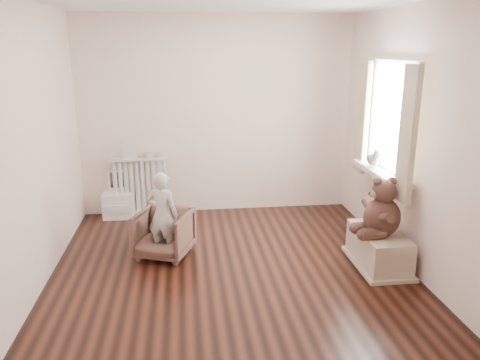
{
  "coord_description": "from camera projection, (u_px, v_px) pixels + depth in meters",
  "views": [
    {
      "loc": [
        -0.44,
        -4.38,
        2.19
      ],
      "look_at": [
        0.15,
        0.45,
        0.8
      ],
      "focal_mm": 35.0,
      "sensor_mm": 36.0,
      "label": 1
    }
  ],
  "objects": [
    {
      "name": "right_wall",
      "position": [
        409.0,
        139.0,
        4.68
      ],
      "size": [
        0.02,
        3.6,
        2.6
      ],
      "primitive_type": "cube",
      "color": "white",
      "rests_on": "ground"
    },
    {
      "name": "child",
      "position": [
        162.0,
        215.0,
        4.91
      ],
      "size": [
        0.4,
        0.33,
        0.93
      ],
      "primitive_type": "imported",
      "rotation": [
        0.0,
        0.0,
        2.77
      ],
      "color": "beige",
      "rests_on": "armchair"
    },
    {
      "name": "tin_a",
      "position": [
        147.0,
        155.0,
        6.1
      ],
      "size": [
        0.11,
        0.11,
        0.06
      ],
      "primitive_type": "cylinder",
      "color": "#A59E8C",
      "rests_on": "radiator"
    },
    {
      "name": "floor",
      "position": [
        231.0,
        267.0,
        4.83
      ],
      "size": [
        3.6,
        3.6,
        0.01
      ],
      "primitive_type": "cube",
      "color": "black",
      "rests_on": "ground"
    },
    {
      "name": "toy_vanity",
      "position": [
        118.0,
        197.0,
        6.17
      ],
      "size": [
        0.39,
        0.28,
        0.61
      ],
      "primitive_type": "cube",
      "color": "silver",
      "rests_on": "floor"
    },
    {
      "name": "front_wall",
      "position": [
        261.0,
        203.0,
        2.75
      ],
      "size": [
        3.6,
        0.02,
        2.6
      ],
      "primitive_type": "cube",
      "color": "white",
      "rests_on": "ground"
    },
    {
      "name": "toy_bench",
      "position": [
        379.0,
        247.0,
        4.82
      ],
      "size": [
        0.42,
        0.79,
        0.37
      ],
      "primitive_type": "cube",
      "color": "#BFB094",
      "rests_on": "floor"
    },
    {
      "name": "window_sill",
      "position": [
        380.0,
        173.0,
        5.07
      ],
      "size": [
        0.22,
        1.1,
        0.06
      ],
      "primitive_type": "cube",
      "color": "silver",
      "rests_on": "right_wall"
    },
    {
      "name": "window",
      "position": [
        393.0,
        120.0,
        4.92
      ],
      "size": [
        0.03,
        0.9,
        1.1
      ],
      "primitive_type": "cube",
      "color": "white",
      "rests_on": "right_wall"
    },
    {
      "name": "teddy_bear",
      "position": [
        383.0,
        207.0,
        4.6
      ],
      "size": [
        0.5,
        0.4,
        0.59
      ],
      "primitive_type": null,
      "rotation": [
        0.0,
        0.0,
        0.06
      ],
      "color": "#371E18",
      "rests_on": "toy_bench"
    },
    {
      "name": "curtain_right",
      "position": [
        363.0,
        118.0,
        5.47
      ],
      "size": [
        0.06,
        0.26,
        1.3
      ],
      "primitive_type": "cube",
      "color": "beige",
      "rests_on": "right_wall"
    },
    {
      "name": "back_wall",
      "position": [
        216.0,
        116.0,
        6.19
      ],
      "size": [
        3.6,
        0.02,
        2.6
      ],
      "primitive_type": "cube",
      "color": "white",
      "rests_on": "ground"
    },
    {
      "name": "radiator",
      "position": [
        140.0,
        187.0,
        6.2
      ],
      "size": [
        0.75,
        0.14,
        0.79
      ],
      "primitive_type": "cube",
      "color": "silver",
      "rests_on": "floor"
    },
    {
      "name": "tin_b",
      "position": [
        157.0,
        156.0,
        6.12
      ],
      "size": [
        0.09,
        0.09,
        0.05
      ],
      "primitive_type": "cylinder",
      "color": "#A59E8C",
      "rests_on": "radiator"
    },
    {
      "name": "curtain_left",
      "position": [
        408.0,
        135.0,
        4.38
      ],
      "size": [
        0.06,
        0.26,
        1.3
      ],
      "primitive_type": "cube",
      "color": "beige",
      "rests_on": "right_wall"
    },
    {
      "name": "paper_doll",
      "position": [
        129.0,
        148.0,
        6.04
      ],
      "size": [
        0.17,
        0.02,
        0.28
      ],
      "primitive_type": "cube",
      "color": "beige",
      "rests_on": "radiator"
    },
    {
      "name": "left_wall",
      "position": [
        34.0,
        148.0,
        4.26
      ],
      "size": [
        0.02,
        3.6,
        2.6
      ],
      "primitive_type": "cube",
      "color": "white",
      "rests_on": "ground"
    },
    {
      "name": "armchair",
      "position": [
        164.0,
        234.0,
        5.02
      ],
      "size": [
        0.71,
        0.72,
        0.51
      ],
      "primitive_type": "imported",
      "rotation": [
        0.0,
        0.0,
        -0.37
      ],
      "color": "brown",
      "rests_on": "floor"
    },
    {
      "name": "plush_cat",
      "position": [
        374.0,
        158.0,
        5.2
      ],
      "size": [
        0.2,
        0.28,
        0.21
      ],
      "primitive_type": null,
      "rotation": [
        0.0,
        0.0,
        -0.2
      ],
      "color": "#665F59",
      "rests_on": "window_sill"
    }
  ]
}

